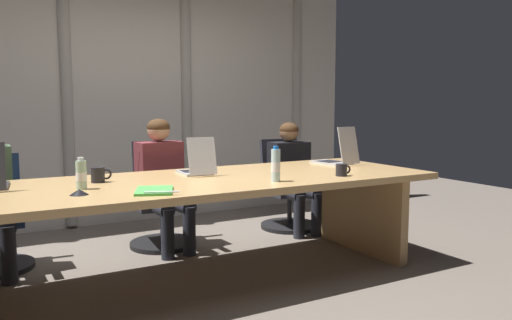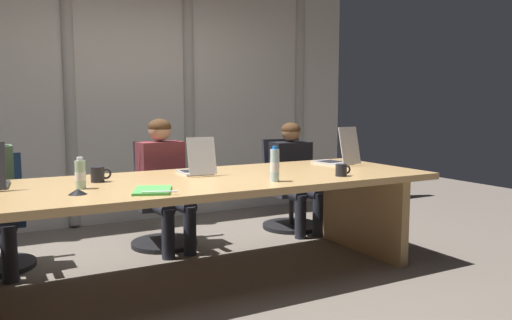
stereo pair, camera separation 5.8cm
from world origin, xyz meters
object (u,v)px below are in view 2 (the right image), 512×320
Objects in this scene: office_chair_center at (289,195)px; water_bottle_secondary at (80,175)px; laptop_left_mid at (197,167)px; coffee_mug_far at (342,170)px; office_chair_left_mid at (162,207)px; person_left_mid at (164,176)px; coffee_mug_near at (98,174)px; conference_mic_left_side at (78,192)px; laptop_center at (338,157)px; person_center at (295,170)px; spiral_notepad at (153,190)px; water_bottle_primary at (275,165)px.

office_chair_center is 4.49× the size of water_bottle_secondary.
coffee_mug_far is at bearing -120.08° from laptop_left_mid.
office_chair_left_mid is 0.82× the size of person_left_mid.
person_left_mid reaches higher than water_bottle_secondary.
laptop_left_mid is 0.74m from coffee_mug_near.
conference_mic_left_side is (-0.05, -0.20, -0.07)m from water_bottle_secondary.
laptop_left_mid is 2.66× the size of coffee_mug_near.
coffee_mug_far is (-0.45, -1.44, 0.46)m from office_chair_center.
laptop_center is at bearing 54.72° from coffee_mug_far.
water_bottle_secondary reaches higher than office_chair_left_mid.
spiral_notepad is (-1.85, -1.26, 0.14)m from person_center.
office_chair_center is 0.33m from person_center.
coffee_mug_far is (1.81, -0.34, -0.05)m from water_bottle_secondary.
office_chair_center is 2.40m from spiral_notepad.
person_center is 4.43× the size of water_bottle_primary.
person_center reaches higher than spiral_notepad.
spiral_notepad is (0.37, -0.32, -0.08)m from water_bottle_secondary.
office_chair_center reaches higher than coffee_mug_far.
laptop_center is 0.38× the size of person_left_mid.
office_chair_left_mid is 1.56m from spiral_notepad.
office_chair_left_mid is at bearing 122.82° from coffee_mug_far.
coffee_mug_far is (0.96, -1.28, 0.14)m from person_left_mid.
spiral_notepad is at bearing -49.95° from office_chair_center.
person_center is (1.37, -0.00, -0.03)m from person_left_mid.
office_chair_left_mid reaches higher than coffee_mug_near.
coffee_mug_near is at bearing 152.45° from water_bottle_primary.
laptop_left_mid is 0.95m from office_chair_left_mid.
spiral_notepad is at bearing -68.74° from coffee_mug_near.
conference_mic_left_side is 0.30× the size of spiral_notepad.
coffee_mug_far is 0.36× the size of spiral_notepad.
laptop_left_mid is 1.04× the size of spiral_notepad.
conference_mic_left_side is (-2.31, -1.30, 0.43)m from office_chair_center.
person_left_mid is 1.01m from coffee_mug_near.
water_bottle_primary is 1.30m from conference_mic_left_side.
laptop_left_mid is 1.85× the size of water_bottle_secondary.
person_left_mid is 1.36m from spiral_notepad.
coffee_mug_near is at bearing 95.56° from laptop_left_mid.
coffee_mug_near is at bearing 64.59° from conference_mic_left_side.
laptop_left_mid reaches higher than water_bottle_primary.
person_center is at bearing 18.73° from coffee_mug_near.
laptop_center is at bearing 0.51° from coffee_mug_near.
person_left_mid reaches higher than office_chair_center.
spiral_notepad is at bearing 141.47° from laptop_left_mid.
coffee_mug_far is (0.92, -0.61, -0.01)m from laptop_left_mid.
conference_mic_left_side is at bearing -115.41° from coffee_mug_near.
coffee_mug_near is at bearing -49.40° from person_left_mid.
office_chair_center is 2.68m from conference_mic_left_side.
person_left_mid is 4.67× the size of water_bottle_primary.
person_left_mid is at bearing -80.59° from office_chair_center.
office_chair_left_mid reaches higher than conference_mic_left_side.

